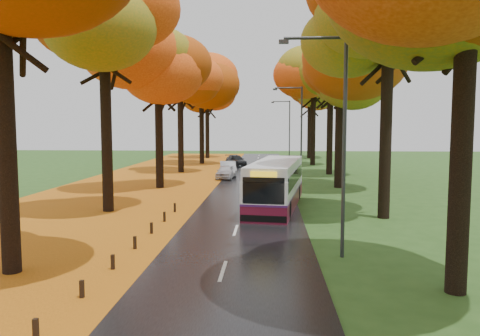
# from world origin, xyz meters

# --- Properties ---
(road) EXTENTS (6.50, 90.00, 0.04)m
(road) POSITION_xyz_m (0.00, 25.00, 0.02)
(road) COLOR black
(road) RESTS_ON ground
(centre_line) EXTENTS (0.12, 90.00, 0.01)m
(centre_line) POSITION_xyz_m (0.00, 25.00, 0.04)
(centre_line) COLOR silver
(centre_line) RESTS_ON road
(leaf_verge) EXTENTS (12.00, 90.00, 0.02)m
(leaf_verge) POSITION_xyz_m (-9.00, 25.00, 0.01)
(leaf_verge) COLOR #87430C
(leaf_verge) RESTS_ON ground
(leaf_drift) EXTENTS (0.90, 90.00, 0.01)m
(leaf_drift) POSITION_xyz_m (-3.05, 25.00, 0.04)
(leaf_drift) COLOR orange
(leaf_drift) RESTS_ON road
(trees_left) EXTENTS (9.20, 74.00, 13.88)m
(trees_left) POSITION_xyz_m (-7.18, 27.06, 9.53)
(trees_left) COLOR black
(trees_left) RESTS_ON ground
(trees_right) EXTENTS (9.30, 74.20, 13.96)m
(trees_right) POSITION_xyz_m (7.19, 26.91, 9.69)
(trees_right) COLOR black
(trees_right) RESTS_ON ground
(bollard_row) EXTENTS (0.11, 23.51, 0.52)m
(bollard_row) POSITION_xyz_m (-3.70, 4.70, 0.26)
(bollard_row) COLOR black
(bollard_row) RESTS_ON ground
(streetlamp_near) EXTENTS (2.45, 0.18, 8.00)m
(streetlamp_near) POSITION_xyz_m (3.95, 8.00, 4.71)
(streetlamp_near) COLOR #333538
(streetlamp_near) RESTS_ON ground
(streetlamp_mid) EXTENTS (2.45, 0.18, 8.00)m
(streetlamp_mid) POSITION_xyz_m (3.95, 30.00, 4.71)
(streetlamp_mid) COLOR #333538
(streetlamp_mid) RESTS_ON ground
(streetlamp_far) EXTENTS (2.45, 0.18, 8.00)m
(streetlamp_far) POSITION_xyz_m (3.95, 52.00, 4.71)
(streetlamp_far) COLOR #333538
(streetlamp_far) RESTS_ON ground
(bus) EXTENTS (3.73, 10.49, 2.70)m
(bus) POSITION_xyz_m (1.95, 18.45, 1.45)
(bus) COLOR #5A0E23
(bus) RESTS_ON road
(car_white) EXTENTS (1.73, 3.72, 1.23)m
(car_white) POSITION_xyz_m (-2.35, 32.73, 0.66)
(car_white) COLOR silver
(car_white) RESTS_ON road
(car_silver) EXTENTS (1.97, 4.35, 1.38)m
(car_silver) POSITION_xyz_m (-2.35, 35.05, 0.73)
(car_silver) COLOR gray
(car_silver) RESTS_ON road
(car_dark) EXTENTS (3.10, 4.71, 1.27)m
(car_dark) POSITION_xyz_m (-2.35, 45.77, 0.67)
(car_dark) COLOR black
(car_dark) RESTS_ON road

